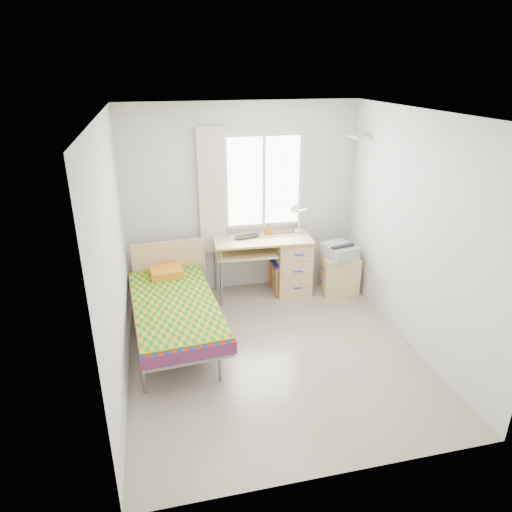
% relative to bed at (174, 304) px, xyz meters
% --- Properties ---
extents(floor, '(3.50, 3.50, 0.00)m').
position_rel_bed_xyz_m(floor, '(1.05, -0.59, -0.42)').
color(floor, '#BCAD93').
rests_on(floor, ground).
extents(ceiling, '(3.50, 3.50, 0.00)m').
position_rel_bed_xyz_m(ceiling, '(1.05, -0.59, 2.18)').
color(ceiling, white).
rests_on(ceiling, wall_back).
extents(wall_back, '(3.20, 0.00, 3.20)m').
position_rel_bed_xyz_m(wall_back, '(1.05, 1.16, 0.88)').
color(wall_back, silver).
rests_on(wall_back, ground).
extents(wall_left, '(0.00, 3.50, 3.50)m').
position_rel_bed_xyz_m(wall_left, '(-0.55, -0.59, 0.88)').
color(wall_left, silver).
rests_on(wall_left, ground).
extents(wall_right, '(0.00, 3.50, 3.50)m').
position_rel_bed_xyz_m(wall_right, '(2.65, -0.59, 0.88)').
color(wall_right, silver).
rests_on(wall_right, ground).
extents(window, '(1.10, 0.04, 1.30)m').
position_rel_bed_xyz_m(window, '(1.35, 1.14, 1.13)').
color(window, white).
rests_on(window, wall_back).
extents(curtain, '(0.35, 0.05, 1.70)m').
position_rel_bed_xyz_m(curtain, '(0.63, 1.09, 1.03)').
color(curtain, beige).
rests_on(curtain, wall_back).
extents(floating_shelf, '(0.20, 0.32, 0.03)m').
position_rel_bed_xyz_m(floating_shelf, '(2.54, 0.81, 1.73)').
color(floating_shelf, white).
rests_on(floating_shelf, wall_right).
extents(bed, '(1.10, 2.09, 0.87)m').
position_rel_bed_xyz_m(bed, '(0.00, 0.00, 0.00)').
color(bed, gray).
rests_on(bed, floor).
extents(desk, '(1.36, 0.68, 0.83)m').
position_rel_bed_xyz_m(desk, '(1.63, 0.87, 0.02)').
color(desk, tan).
rests_on(desk, floor).
extents(chair, '(0.38, 0.38, 0.87)m').
position_rel_bed_xyz_m(chair, '(1.60, 0.87, 0.07)').
color(chair, brown).
rests_on(chair, floor).
extents(cabinet, '(0.55, 0.50, 0.54)m').
position_rel_bed_xyz_m(cabinet, '(2.35, 0.68, -0.16)').
color(cabinet, '#D5BD6D').
rests_on(cabinet, floor).
extents(printer, '(0.47, 0.51, 0.19)m').
position_rel_bed_xyz_m(printer, '(2.32, 0.65, 0.21)').
color(printer, '#AAADB3').
rests_on(printer, cabinet).
extents(laptop, '(0.38, 0.29, 0.03)m').
position_rel_bed_xyz_m(laptop, '(1.08, 0.88, 0.42)').
color(laptop, black).
rests_on(laptop, desk).
extents(pen_cup, '(0.08, 0.08, 0.10)m').
position_rel_bed_xyz_m(pen_cup, '(1.38, 1.00, 0.46)').
color(pen_cup, orange).
rests_on(pen_cup, desk).
extents(task_lamp, '(0.24, 0.34, 0.46)m').
position_rel_bed_xyz_m(task_lamp, '(1.75, 0.84, 0.70)').
color(task_lamp, white).
rests_on(task_lamp, desk).
extents(book, '(0.22, 0.27, 0.02)m').
position_rel_bed_xyz_m(book, '(1.11, 0.88, 0.17)').
color(book, gray).
rests_on(book, desk).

